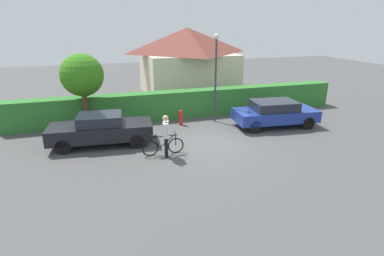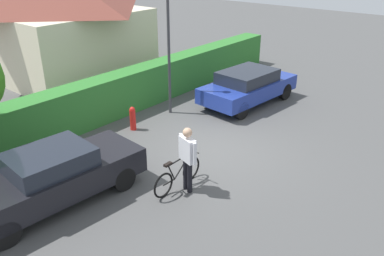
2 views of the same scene
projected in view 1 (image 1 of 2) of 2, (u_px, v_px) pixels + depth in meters
name	position (u px, v px, depth m)	size (l,w,h in m)	color
ground_plane	(212.00, 144.00, 13.64)	(60.00, 60.00, 0.00)	#4B4B4B
hedge_row	(184.00, 104.00, 17.39)	(18.50, 0.90, 1.48)	#2F742D
house_distant	(187.00, 61.00, 22.40)	(6.39, 6.27, 4.72)	beige
parked_car_near	(101.00, 129.00, 13.32)	(4.44, 1.98, 1.38)	black
parked_car_far	(275.00, 113.00, 15.70)	(4.26, 2.10, 1.34)	navy
bicycle	(163.00, 146.00, 12.42)	(1.70, 0.50, 0.87)	black
person_rider	(166.00, 133.00, 12.00)	(0.33, 0.66, 1.72)	black
street_lamp	(216.00, 67.00, 15.79)	(0.28, 0.28, 4.54)	#38383D
tree_kerbside	(82.00, 76.00, 14.74)	(2.03, 2.03, 3.70)	brown
fire_hydrant	(181.00, 117.00, 16.02)	(0.20, 0.20, 0.81)	red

